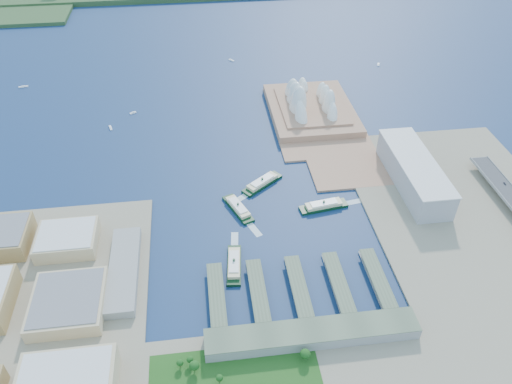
{
  "coord_description": "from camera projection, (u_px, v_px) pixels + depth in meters",
  "views": [
    {
      "loc": [
        -72.79,
        -404.22,
        401.75
      ],
      "look_at": [
        -11.01,
        69.92,
        18.0
      ],
      "focal_mm": 35.0,
      "sensor_mm": 36.0,
      "label": 1
    }
  ],
  "objects": [
    {
      "name": "toaster_building",
      "position": [
        414.0,
        173.0,
        640.08
      ],
      "size": [
        45.0,
        155.0,
        35.0
      ],
      "primitive_type": "cube",
      "color": "#98989D",
      "rests_on": "east_land"
    },
    {
      "name": "west_land",
      "position": [
        26.0,
        343.0,
        464.07
      ],
      "size": [
        220.0,
        390.0,
        3.0
      ],
      "primitive_type": "cube",
      "color": "gray",
      "rests_on": "ground"
    },
    {
      "name": "ferry_a",
      "position": [
        238.0,
        207.0,
        610.77
      ],
      "size": [
        35.66,
        59.19,
        10.95
      ],
      "primitive_type": null,
      "rotation": [
        0.0,
        0.0,
        0.39
      ],
      "color": "black",
      "rests_on": "ground"
    },
    {
      "name": "ferry_wharves",
      "position": [
        298.0,
        288.0,
        511.89
      ],
      "size": [
        184.0,
        90.0,
        9.3
      ],
      "primitive_type": null,
      "color": "#4E5D46",
      "rests_on": "ground"
    },
    {
      "name": "ground",
      "position": [
        273.0,
        241.0,
        571.4
      ],
      "size": [
        3000.0,
        3000.0,
        0.0
      ],
      "primitive_type": "plane",
      "color": "#101F4A",
      "rests_on": "ground"
    },
    {
      "name": "ferry_d",
      "position": [
        324.0,
        204.0,
        613.93
      ],
      "size": [
        62.04,
        24.27,
        11.42
      ],
      "primitive_type": null,
      "rotation": [
        0.0,
        0.0,
        1.72
      ],
      "color": "black",
      "rests_on": "ground"
    },
    {
      "name": "boat_a",
      "position": [
        111.0,
        128.0,
        762.56
      ],
      "size": [
        6.84,
        13.84,
        2.59
      ],
      "primitive_type": null,
      "rotation": [
        0.0,
        0.0,
        0.27
      ],
      "color": "white",
      "rests_on": "ground"
    },
    {
      "name": "terminal_building",
      "position": [
        312.0,
        334.0,
        462.87
      ],
      "size": [
        200.0,
        28.0,
        12.0
      ],
      "primitive_type": "cube",
      "color": "gray",
      "rests_on": "south_land"
    },
    {
      "name": "ferry_c",
      "position": [
        234.0,
        263.0,
        537.76
      ],
      "size": [
        21.0,
        59.38,
        10.99
      ],
      "primitive_type": null,
      "rotation": [
        0.0,
        0.0,
        3.03
      ],
      "color": "black",
      "rests_on": "ground"
    },
    {
      "name": "east_land",
      "position": [
        493.0,
        252.0,
        555.97
      ],
      "size": [
        240.0,
        500.0,
        3.0
      ],
      "primitive_type": "cube",
      "color": "gray",
      "rests_on": "ground"
    },
    {
      "name": "ferry_b",
      "position": [
        262.0,
        181.0,
        649.81
      ],
      "size": [
        57.99,
        49.83,
        11.58
      ],
      "primitive_type": null,
      "rotation": [
        0.0,
        0.0,
        -0.91
      ],
      "color": "black",
      "rests_on": "ground"
    },
    {
      "name": "car_c",
      "position": [
        505.0,
        184.0,
        630.21
      ],
      "size": [
        2.01,
        4.95,
        1.44
      ],
      "primitive_type": "imported",
      "color": "slate",
      "rests_on": "expressway"
    },
    {
      "name": "peninsula",
      "position": [
        315.0,
        119.0,
        782.36
      ],
      "size": [
        135.0,
        220.0,
        3.0
      ],
      "primitive_type": "cube",
      "color": "#A47559",
      "rests_on": "ground"
    },
    {
      "name": "boat_c",
      "position": [
        378.0,
        64.0,
        940.09
      ],
      "size": [
        7.89,
        12.7,
        2.76
      ],
      "primitive_type": null,
      "rotation": [
        0.0,
        0.0,
        2.76
      ],
      "color": "white",
      "rests_on": "ground"
    },
    {
      "name": "west_buildings",
      "position": [
        30.0,
        303.0,
        481.74
      ],
      "size": [
        200.0,
        280.0,
        27.0
      ],
      "primitive_type": null,
      "color": "#9C804E",
      "rests_on": "west_land"
    },
    {
      "name": "opera_house",
      "position": [
        312.0,
        96.0,
        778.48
      ],
      "size": [
        134.0,
        180.0,
        58.0
      ],
      "primitive_type": null,
      "color": "white",
      "rests_on": "peninsula"
    },
    {
      "name": "boat_b",
      "position": [
        133.0,
        113.0,
        798.04
      ],
      "size": [
        10.75,
        8.07,
        2.78
      ],
      "primitive_type": null,
      "rotation": [
        0.0,
        0.0,
        2.07
      ],
      "color": "white",
      "rests_on": "ground"
    },
    {
      "name": "boat_d",
      "position": [
        23.0,
        86.0,
        869.33
      ],
      "size": [
        16.1,
        6.03,
        2.66
      ],
      "primitive_type": null,
      "rotation": [
        0.0,
        0.0,
        1.74
      ],
      "color": "white",
      "rests_on": "ground"
    },
    {
      "name": "boat_e",
      "position": [
        231.0,
        60.0,
        954.98
      ],
      "size": [
        10.1,
        11.33,
        2.84
      ],
      "primitive_type": null,
      "rotation": [
        0.0,
        0.0,
        0.68
      ],
      "color": "white",
      "rests_on": "ground"
    }
  ]
}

